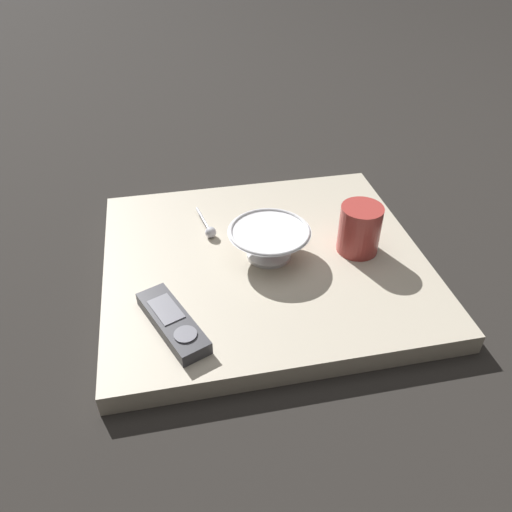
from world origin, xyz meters
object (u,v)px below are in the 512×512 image
at_px(cereal_bowl, 269,241).
at_px(coffee_mug, 360,229).
at_px(teaspoon, 209,230).
at_px(tv_remote_near, 173,322).

bearing_deg(cereal_bowl, coffee_mug, 175.49).
relative_size(cereal_bowl, coffee_mug, 1.63).
bearing_deg(cereal_bowl, teaspoon, -42.08).
distance_m(teaspoon, tv_remote_near, 0.29).
relative_size(coffee_mug, teaspoon, 0.90).
distance_m(coffee_mug, tv_remote_near, 0.43).
xyz_separation_m(teaspoon, tv_remote_near, (0.10, 0.27, 0.00)).
relative_size(coffee_mug, tv_remote_near, 0.55).
relative_size(teaspoon, tv_remote_near, 0.61).
bearing_deg(coffee_mug, teaspoon, -21.19).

